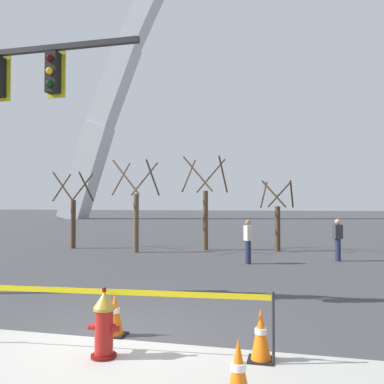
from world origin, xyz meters
TOP-DOWN VIEW (x-y plane):
  - ground_plane at (0.00, 0.00)m, footprint 240.00×240.00m
  - fire_hydrant at (0.16, -0.76)m, footprint 0.46×0.48m
  - caution_tape_barrier at (-0.03, -0.65)m, footprint 5.10×0.41m
  - traffic_cone_by_hydrant at (2.32, -0.37)m, footprint 0.36×0.36m
  - traffic_cone_mid_sidewalk at (2.18, -1.70)m, footprint 0.36×0.36m
  - traffic_cone_curb_edge at (-0.10, 0.17)m, footprint 0.36×0.36m
  - monument_arch at (-0.00, 47.10)m, footprint 58.44×3.26m
  - tree_far_left at (-7.61, 12.05)m, footprint 1.71×1.72m
  - tree_left_mid at (-4.02, 11.20)m, footprint 1.89×1.90m
  - tree_center_left at (-1.20, 12.85)m, footprint 2.00×2.02m
  - tree_center_right at (2.11, 13.13)m, footprint 1.50×1.51m
  - pedestrian_walking_left at (1.20, 8.85)m, footprint 0.34×0.39m
  - pedestrian_standing_center at (4.43, 10.35)m, footprint 0.39×0.35m

SIDE VIEW (x-z plane):
  - ground_plane at x=0.00m, z-range 0.00..0.00m
  - traffic_cone_by_hydrant at x=2.32m, z-range -0.01..0.72m
  - traffic_cone_mid_sidewalk at x=2.18m, z-range -0.01..0.72m
  - traffic_cone_curb_edge at x=-0.10m, z-range -0.01..0.72m
  - fire_hydrant at x=0.16m, z-range -0.03..0.96m
  - caution_tape_barrier at x=-0.03m, z-range 0.18..1.16m
  - pedestrian_walking_left at x=1.20m, z-range 0.02..1.61m
  - pedestrian_standing_center at x=4.43m, z-range 0.02..1.61m
  - tree_center_right at x=2.11m, z-range -0.18..3.04m
  - tree_far_left at x=-7.61m, z-range -0.21..3.48m
  - tree_left_mid at x=-4.02m, z-range -0.23..3.86m
  - tree_center_left at x=-1.20m, z-range -0.24..4.11m
  - monument_arch at x=0.00m, z-range -2.88..44.42m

